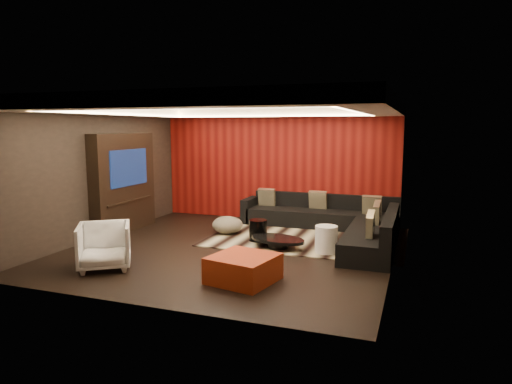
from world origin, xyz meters
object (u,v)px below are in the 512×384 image
at_px(white_side_table, 326,240).
at_px(armchair, 104,246).
at_px(coffee_table, 278,243).
at_px(drum_stool, 258,230).
at_px(orange_ottoman, 243,268).
at_px(sectional_sofa, 338,223).

bearing_deg(white_side_table, armchair, -146.80).
relative_size(coffee_table, drum_stool, 2.62).
xyz_separation_m(drum_stool, white_side_table, (1.49, -0.40, 0.02)).
xyz_separation_m(coffee_table, drum_stool, (-0.54, 0.37, 0.12)).
bearing_deg(orange_ottoman, coffee_table, 91.98).
bearing_deg(orange_ottoman, sectional_sofa, 76.66).
relative_size(white_side_table, orange_ottoman, 0.58).
bearing_deg(sectional_sofa, drum_stool, -141.69).
relative_size(drum_stool, white_side_table, 0.83).
xyz_separation_m(drum_stool, sectional_sofa, (1.44, 1.13, 0.02)).
height_order(orange_ottoman, armchair, armchair).
bearing_deg(drum_stool, white_side_table, -15.06).
bearing_deg(armchair, sectional_sofa, 14.47).
bearing_deg(coffee_table, drum_stool, 145.16).
distance_m(drum_stool, armchair, 3.13).
height_order(coffee_table, orange_ottoman, orange_ottoman).
relative_size(drum_stool, orange_ottoman, 0.48).
relative_size(coffee_table, sectional_sofa, 0.31).
distance_m(coffee_table, sectional_sofa, 1.76).
relative_size(white_side_table, sectional_sofa, 0.14).
relative_size(drum_stool, sectional_sofa, 0.12).
relative_size(armchair, sectional_sofa, 0.23).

